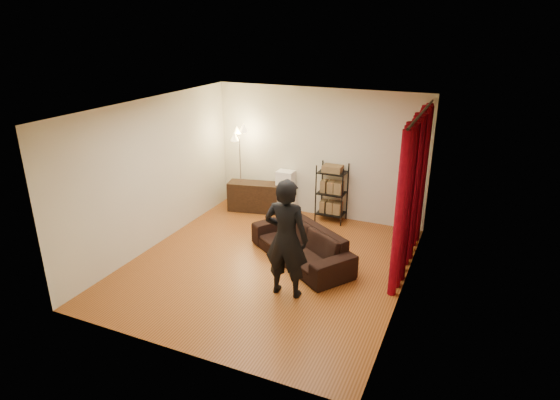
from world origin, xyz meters
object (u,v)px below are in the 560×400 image
at_px(floor_lamp, 240,169).
at_px(wire_shelf, 332,193).
at_px(media_cabinet, 254,197).
at_px(storage_boxes, 286,192).
at_px(sofa, 301,244).
at_px(person, 286,239).

bearing_deg(floor_lamp, wire_shelf, 5.94).
height_order(media_cabinet, storage_boxes, storage_boxes).
relative_size(sofa, person, 1.13).
bearing_deg(person, sofa, -83.01).
relative_size(person, media_cabinet, 1.68).
relative_size(sofa, wire_shelf, 1.71).
distance_m(storage_boxes, wire_shelf, 1.05).
distance_m(wire_shelf, floor_lamp, 2.04).
bearing_deg(media_cabinet, storage_boxes, 2.27).
height_order(sofa, storage_boxes, storage_boxes).
bearing_deg(wire_shelf, person, -65.74).
height_order(person, storage_boxes, person).
xyz_separation_m(person, media_cabinet, (-1.98, 2.84, -0.60)).
bearing_deg(person, storage_boxes, -69.32).
distance_m(sofa, media_cabinet, 2.51).
relative_size(media_cabinet, storage_boxes, 1.16).
height_order(sofa, wire_shelf, wire_shelf).
bearing_deg(sofa, wire_shelf, 126.50).
bearing_deg(person, wire_shelf, -87.73).
bearing_deg(storage_boxes, floor_lamp, -165.84).
bearing_deg(wire_shelf, sofa, -68.47).
distance_m(sofa, floor_lamp, 2.74).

